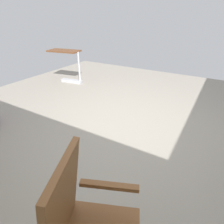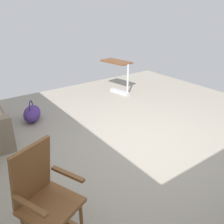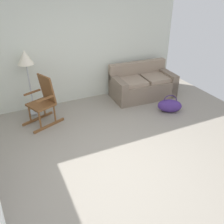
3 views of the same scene
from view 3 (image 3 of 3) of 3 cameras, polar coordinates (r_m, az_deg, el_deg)
The scene contains 6 objects.
ground_plane at distance 4.32m, azimuth 0.10°, elevation -11.93°, with size 7.20×7.20×0.00m, color gray.
back_wall at distance 6.00m, azimuth -11.28°, elevation 14.30°, with size 5.96×0.10×2.70m, color silver.
couch at distance 6.52m, azimuth 7.04°, elevation 6.13°, with size 1.64×0.93×0.85m.
rocking_chair at distance 5.40m, azimuth -15.56°, elevation 2.43°, with size 0.88×0.73×1.05m.
floor_lamp at distance 5.60m, azimuth -19.32°, elevation 10.87°, with size 0.34×0.34×1.48m.
duffel_bag at distance 5.93m, azimuth 13.18°, elevation 1.45°, with size 0.64×0.56×0.43m.
Camera 3 is at (-1.38, -2.94, 2.84)m, focal length 39.54 mm.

